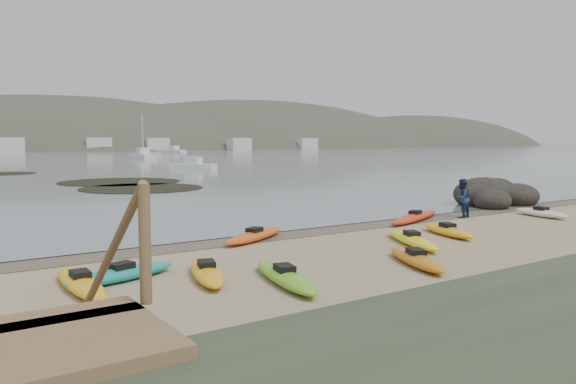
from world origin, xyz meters
TOP-DOWN VIEW (x-y plane):
  - ground at (0.00, 0.00)m, footprint 600.00×600.00m
  - wet_sand at (0.00, -0.30)m, footprint 60.00×60.00m
  - kayaks at (-0.38, -3.79)m, footprint 21.40×8.68m
  - person_east at (8.48, -1.24)m, footprint 0.94×0.78m
  - rock_cluster at (14.17, 1.16)m, footprint 5.28×3.88m
  - kelp_mats at (1.10, 28.52)m, footprint 14.04×31.67m
  - far_hills at (39.38, 193.97)m, footprint 550.00×135.00m

SIDE VIEW (x-z plane):
  - far_hills at x=39.38m, z-range -55.93..24.07m
  - ground at x=0.00m, z-range 0.00..0.00m
  - wet_sand at x=0.00m, z-range 0.00..0.00m
  - kelp_mats at x=1.10m, z-range 0.01..0.05m
  - kayaks at x=-0.38m, z-range 0.00..0.34m
  - rock_cluster at x=14.17m, z-range -0.65..1.13m
  - person_east at x=8.48m, z-range 0.00..1.73m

